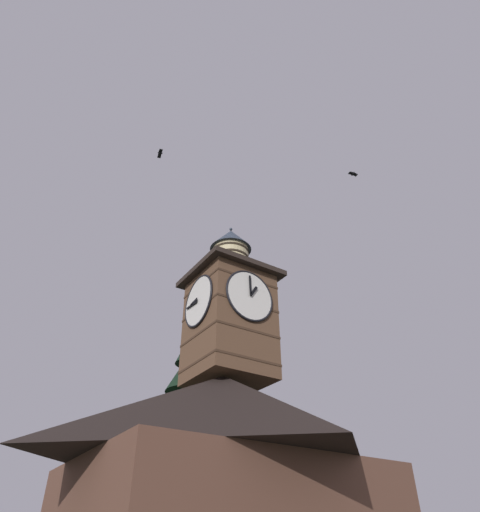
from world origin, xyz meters
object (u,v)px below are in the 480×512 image
object	(u,v)px
flying_bird_high	(160,153)
flying_bird_low	(353,174)
building_main	(222,480)
moon	(155,456)
pine_tree_behind	(187,450)
clock_tower	(230,312)

from	to	relation	value
flying_bird_high	flying_bird_low	distance (m)	10.69
building_main	moon	distance (m)	44.34
pine_tree_behind	moon	distance (m)	39.22
flying_bird_low	moon	bearing A→B (deg)	-102.39
pine_tree_behind	building_main	bearing A→B (deg)	78.47
clock_tower	flying_bird_high	world-z (taller)	flying_bird_high
pine_tree_behind	flying_bird_high	distance (m)	15.64
moon	flying_bird_high	world-z (taller)	flying_bird_high
building_main	flying_bird_high	size ratio (longest dim) A/B	14.68
building_main	flying_bird_high	xyz separation A→B (m)	(3.18, -2.19, 16.70)
moon	flying_bird_high	distance (m)	43.62
building_main	moon	xyz separation A→B (m)	(-14.93, -40.94, 8.14)
clock_tower	moon	xyz separation A→B (m)	(-14.29, -40.26, 1.00)
clock_tower	moon	bearing A→B (deg)	-109.54
moon	flying_bird_low	distance (m)	46.64
pine_tree_behind	flying_bird_high	size ratio (longest dim) A/B	16.64
building_main	pine_tree_behind	bearing A→B (deg)	-101.53
moon	flying_bird_high	size ratio (longest dim) A/B	2.25
building_main	pine_tree_behind	size ratio (longest dim) A/B	0.88
clock_tower	flying_bird_low	xyz separation A→B (m)	(-4.36, 4.90, 7.08)
pine_tree_behind	flying_bird_low	size ratio (longest dim) A/B	23.08
clock_tower	pine_tree_behind	xyz separation A→B (m)	(-0.34, -4.14, -5.28)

